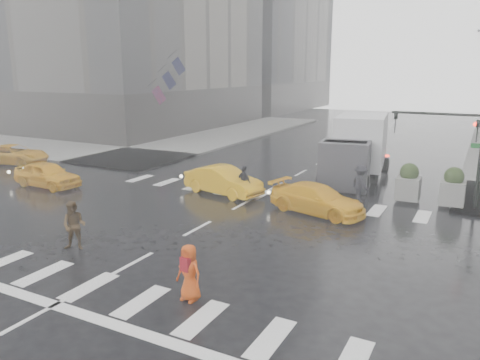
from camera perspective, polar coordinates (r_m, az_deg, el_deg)
The scene contains 16 objects.
ground at distance 19.46m, azimuth -5.18°, elevation -5.89°, with size 120.00×120.00×0.00m, color black.
sidewalk_nw at distance 44.67m, azimuth -14.05°, elevation 4.82°, with size 35.00×35.00×0.15m, color slate.
road_markings at distance 19.45m, azimuth -5.18°, elevation -5.87°, with size 18.00×48.00×0.01m, color silver, non-canonical shape.
traffic_signal_pole at distance 23.60m, azimuth 25.03°, elevation 4.37°, with size 4.45×0.42×4.50m.
planter_west at distance 24.37m, azimuth 19.85°, elevation -0.28°, with size 1.10×1.10×1.80m.
planter_mid at distance 24.19m, azimuth 24.52°, elevation -0.80°, with size 1.10×1.10×1.80m.
flag_cluster at distance 42.20m, azimuth -8.97°, elevation 12.18°, with size 2.87×3.06×4.69m.
pedestrian_brown at distance 17.95m, azimuth -19.56°, elevation -5.28°, with size 0.87×0.68×1.79m, color #3F2D16.
pedestrian_orange at distance 13.45m, azimuth -6.21°, elevation -11.14°, with size 0.87×0.62×1.66m.
pedestrian_far_a at distance 23.58m, azimuth 0.51°, elevation -0.28°, with size 0.98×0.60×1.67m, color black.
pedestrian_far_b at distance 23.78m, azimuth 14.45°, elevation -0.40°, with size 1.18×0.65×1.83m, color black.
taxi_front at distance 28.05m, azimuth -22.45°, elevation 0.62°, with size 1.66×4.13×1.41m, color #FFB30D.
taxi_mid at distance 24.43m, azimuth -2.05°, elevation -0.07°, with size 1.53×4.39×1.45m, color #FFB30D.
taxi_rear at distance 21.50m, azimuth 9.40°, elevation -2.31°, with size 1.84×3.99×1.31m, color #FFB30D.
taxi_far at distance 35.85m, azimuth -25.90°, elevation 2.82°, with size 2.22×4.27×1.34m, color #FFB30D.
box_truck at distance 28.00m, azimuth 14.08°, elevation 3.96°, with size 2.67×7.11×3.78m.
Camera 1 is at (10.09, -15.35, 6.40)m, focal length 35.00 mm.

